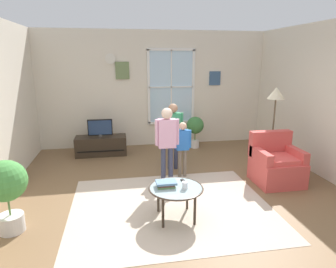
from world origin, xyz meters
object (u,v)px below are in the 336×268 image
object	(u,v)px
tv_stand	(101,146)
cup	(185,185)
television	(100,128)
book_stack	(166,184)
potted_plant_corner	(6,187)
armchair	(276,165)
coffee_table	(176,190)
remote_near_books	(184,181)
potted_plant_by_window	(195,127)
person_pink_shirt	(167,138)
floor_lamp	(276,101)
person_green_shirt	(173,129)
person_blue_shirt	(183,143)

from	to	relation	value
tv_stand	cup	distance (m)	3.29
television	book_stack	size ratio (longest dim) A/B	1.98
potted_plant_corner	television	bearing A→B (deg)	71.44
television	armchair	bearing A→B (deg)	-34.25
coffee_table	remote_near_books	world-z (taller)	remote_near_books
cup	potted_plant_by_window	bearing A→B (deg)	72.57
coffee_table	person_pink_shirt	distance (m)	1.18
armchair	coffee_table	xyz separation A→B (m)	(-1.97, -0.89, 0.09)
potted_plant_by_window	potted_plant_corner	xyz separation A→B (m)	(-3.22, -3.11, 0.09)
television	floor_lamp	xyz separation A→B (m)	(3.35, -1.43, 0.71)
person_green_shirt	potted_plant_corner	distance (m)	3.02
book_stack	television	bearing A→B (deg)	108.65
coffee_table	television	bearing A→B (deg)	110.49
remote_near_books	potted_plant_corner	bearing A→B (deg)	-176.93
television	person_pink_shirt	size ratio (longest dim) A/B	0.40
television	remote_near_books	size ratio (longest dim) A/B	3.87
floor_lamp	book_stack	bearing A→B (deg)	-147.45
book_stack	remote_near_books	bearing A→B (deg)	22.62
person_green_shirt	floor_lamp	size ratio (longest dim) A/B	0.81
cup	person_blue_shirt	world-z (taller)	person_blue_shirt
armchair	remote_near_books	bearing A→B (deg)	-158.25
person_green_shirt	floor_lamp	bearing A→B (deg)	-8.35
television	book_stack	bearing A→B (deg)	-71.35
armchair	person_green_shirt	size ratio (longest dim) A/B	0.67
coffee_table	floor_lamp	distance (m)	2.87
tv_stand	armchair	world-z (taller)	armchair
armchair	person_blue_shirt	bearing A→B (deg)	161.23
person_green_shirt	coffee_table	bearing A→B (deg)	-99.64
armchair	floor_lamp	xyz separation A→B (m)	(0.27, 0.67, 1.01)
cup	floor_lamp	world-z (taller)	floor_lamp
cup	armchair	bearing A→B (deg)	26.89
person_pink_shirt	person_blue_shirt	bearing A→B (deg)	42.85
person_blue_shirt	potted_plant_by_window	world-z (taller)	person_blue_shirt
remote_near_books	floor_lamp	bearing A→B (deg)	33.71
remote_near_books	potted_plant_corner	xyz separation A→B (m)	(-2.25, -0.12, 0.14)
remote_near_books	armchair	bearing A→B (deg)	21.75
potted_plant_corner	floor_lamp	xyz separation A→B (m)	(4.34, 1.51, 0.73)
coffee_table	person_pink_shirt	xyz separation A→B (m)	(0.07, 1.10, 0.42)
book_stack	person_blue_shirt	size ratio (longest dim) A/B	0.27
coffee_table	person_green_shirt	xyz separation A→B (m)	(0.31, 1.84, 0.40)
person_pink_shirt	tv_stand	bearing A→B (deg)	122.11
tv_stand	coffee_table	distance (m)	3.20
book_stack	cup	bearing A→B (deg)	-24.03
coffee_table	potted_plant_corner	bearing A→B (deg)	178.85
coffee_table	book_stack	distance (m)	0.15
tv_stand	armchair	bearing A→B (deg)	-34.29
armchair	potted_plant_by_window	size ratio (longest dim) A/B	1.13
cup	potted_plant_corner	xyz separation A→B (m)	(-2.21, 0.10, 0.11)
person_blue_shirt	potted_plant_by_window	xyz separation A→B (m)	(0.71, 1.74, -0.13)
potted_plant_by_window	cup	bearing A→B (deg)	-107.43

